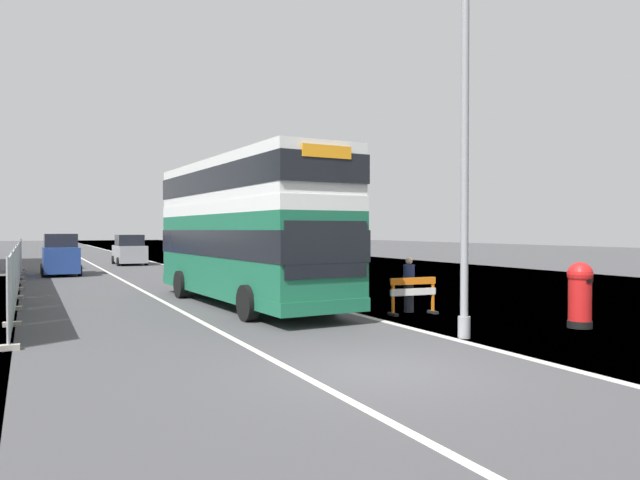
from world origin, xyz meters
The scene contains 9 objects.
ground centered at (0.63, 0.11, -0.05)m, with size 140.00×280.00×0.10m.
double_decker_bus centered at (0.90, 9.75, 2.55)m, with size 3.29×11.06×4.78m.
lamppost_foreground centered at (3.43, 1.73, 4.44)m, with size 0.29×0.70×9.36m.
red_pillar_postbox centered at (7.02, 1.57, 0.92)m, with size 0.63×0.63×1.68m.
roadworks_barrier centered at (4.59, 5.40, 0.66)m, with size 1.51×0.56×1.09m.
construction_site_fence centered at (-5.95, 18.40, 0.93)m, with size 0.44×27.40×1.94m.
car_oncoming_near centered at (-3.97, 26.51, 1.07)m, with size 1.98×4.05×2.27m.
car_receding_mid centered at (0.95, 35.13, 1.00)m, with size 2.08×4.27×2.14m.
pedestrian_at_kerb centered at (4.78, 5.88, 0.83)m, with size 0.34×0.34×1.66m.
Camera 1 is at (-5.57, -9.03, 2.50)m, focal length 33.35 mm.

